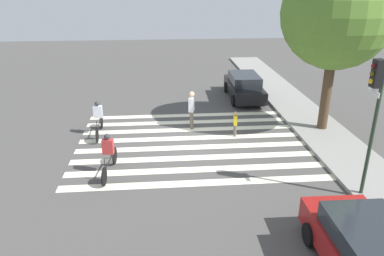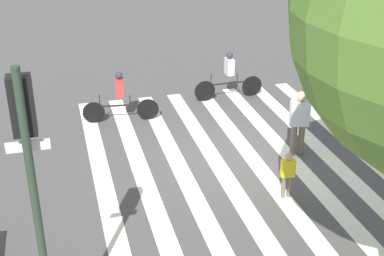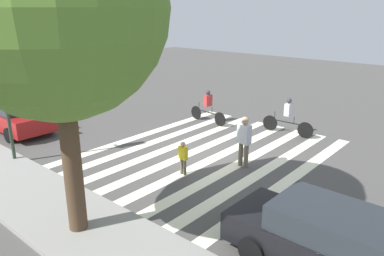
{
  "view_description": "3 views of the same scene",
  "coord_description": "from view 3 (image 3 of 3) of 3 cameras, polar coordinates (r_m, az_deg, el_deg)",
  "views": [
    {
      "loc": [
        15.19,
        -1.27,
        6.86
      ],
      "look_at": [
        1.17,
        -0.06,
        1.18
      ],
      "focal_mm": 35.0,
      "sensor_mm": 36.0,
      "label": 1
    },
    {
      "loc": [
        4.4,
        11.97,
        7.0
      ],
      "look_at": [
        1.18,
        0.02,
        1.1
      ],
      "focal_mm": 50.0,
      "sensor_mm": 36.0,
      "label": 2
    },
    {
      "loc": [
        -8.44,
        10.76,
        5.42
      ],
      "look_at": [
        0.91,
        -0.13,
        0.82
      ],
      "focal_mm": 35.0,
      "sensor_mm": 36.0,
      "label": 3
    }
  ],
  "objects": [
    {
      "name": "sidewalk_curb",
      "position": [
        10.96,
        -18.88,
        -12.49
      ],
      "size": [
        36.0,
        2.5,
        0.14
      ],
      "color": "gray",
      "rests_on": "ground_plane"
    },
    {
      "name": "street_tree",
      "position": [
        8.72,
        -20.05,
        16.7
      ],
      "size": [
        4.84,
        4.84,
        7.85
      ],
      "color": "#4C3826",
      "rests_on": "ground_plane"
    },
    {
      "name": "ground_plane",
      "position": [
        14.71,
        2.37,
        -3.86
      ],
      "size": [
        60.0,
        60.0,
        0.0
      ],
      "primitive_type": "plane",
      "color": "#4C4947"
    },
    {
      "name": "cyclist_far_lane",
      "position": [
        18.41,
        2.42,
        3.45
      ],
      "size": [
        2.34,
        0.42,
        1.63
      ],
      "rotation": [
        0.0,
        0.0,
        -0.12
      ],
      "color": "black",
      "rests_on": "ground_plane"
    },
    {
      "name": "crosswalk_stripes",
      "position": [
        14.71,
        2.37,
        -3.84
      ],
      "size": [
        7.57,
        10.0,
        0.01
      ],
      "color": "#F2EDCC",
      "rests_on": "ground_plane"
    },
    {
      "name": "car_parked_far_curb",
      "position": [
        19.0,
        -25.45,
        1.85
      ],
      "size": [
        4.53,
        2.07,
        1.5
      ],
      "rotation": [
        0.0,
        0.0,
        -0.01
      ],
      "color": "maroon",
      "rests_on": "ground_plane"
    },
    {
      "name": "pedestrian_child_with_backpack",
      "position": [
        12.63,
        -1.37,
        -4.32
      ],
      "size": [
        0.34,
        0.18,
        1.19
      ],
      "rotation": [
        0.0,
        0.0,
        3.04
      ],
      "color": "#6B6051",
      "rests_on": "ground_plane"
    },
    {
      "name": "cyclist_mid_street",
      "position": [
        17.2,
        14.41,
        1.87
      ],
      "size": [
        2.42,
        0.4,
        1.65
      ],
      "rotation": [
        0.0,
        0.0,
        0.02
      ],
      "color": "black",
      "rests_on": "ground_plane"
    },
    {
      "name": "car_parked_silver_sedan",
      "position": [
        8.7,
        20.73,
        -15.92
      ],
      "size": [
        4.63,
        1.96,
        1.49
      ],
      "rotation": [
        0.0,
        0.0,
        -0.02
      ],
      "color": "black",
      "rests_on": "ground_plane"
    },
    {
      "name": "traffic_light",
      "position": [
        14.58,
        -26.66,
        7.9
      ],
      "size": [
        0.6,
        0.5,
        4.84
      ],
      "color": "#283828",
      "rests_on": "ground_plane"
    },
    {
      "name": "pedestrian_adult_tall_backpack",
      "position": [
        13.27,
        7.94,
        -1.65
      ],
      "size": [
        0.55,
        0.34,
        1.85
      ],
      "rotation": [
        0.0,
        0.0,
        2.92
      ],
      "color": "#6B6051",
      "rests_on": "ground_plane"
    }
  ]
}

